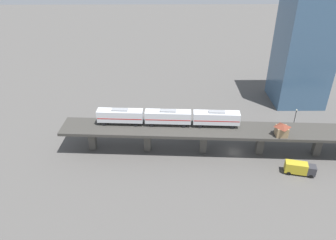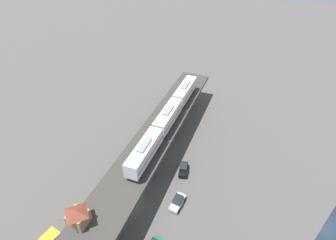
{
  "view_description": "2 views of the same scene",
  "coord_description": "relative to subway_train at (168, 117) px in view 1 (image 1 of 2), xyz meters",
  "views": [
    {
      "loc": [
        71.79,
        -18.67,
        52.28
      ],
      "look_at": [
        -2.41,
        -17.91,
        8.75
      ],
      "focal_mm": 35.0,
      "sensor_mm": 36.0,
      "label": 1
    },
    {
      "loc": [
        -17.43,
        28.59,
        44.73
      ],
      "look_at": [
        -2.41,
        -17.91,
        8.75
      ],
      "focal_mm": 28.0,
      "sensor_mm": 36.0,
      "label": 2
    }
  ],
  "objects": [
    {
      "name": "street_car_green",
      "position": [
        -5.56,
        25.5,
        -8.85
      ],
      "size": [
        2.78,
        4.7,
        1.89
      ],
      "color": "#1E6638",
      "rests_on": "ground"
    },
    {
      "name": "subway_train",
      "position": [
        0.0,
        0.0,
        0.0
      ],
      "size": [
        4.92,
        37.3,
        4.45
      ],
      "color": "silver",
      "rests_on": "elevated_viaduct"
    },
    {
      "name": "street_car_white",
      "position": [
        -6.96,
        15.36,
        -8.85
      ],
      "size": [
        2.44,
        4.62,
        1.89
      ],
      "color": "silver",
      "rests_on": "ground"
    },
    {
      "name": "office_tower",
      "position": [
        -28.47,
        44.46,
        8.21
      ],
      "size": [
        16.0,
        16.0,
        36.0
      ],
      "color": "#3D5B7A",
      "rests_on": "ground"
    },
    {
      "name": "street_lamp",
      "position": [
        -8.83,
        37.51,
        -5.69
      ],
      "size": [
        0.44,
        0.44,
        6.94
      ],
      "color": "black",
      "rests_on": "ground"
    },
    {
      "name": "street_car_black",
      "position": [
        -5.76,
        6.51,
        -8.85
      ],
      "size": [
        2.52,
        4.64,
        1.89
      ],
      "color": "black",
      "rests_on": "ground"
    },
    {
      "name": "signal_hut",
      "position": [
        5.41,
        28.36,
        -0.74
      ],
      "size": [
        3.4,
        3.4,
        3.4
      ],
      "color": "#8C7251",
      "rests_on": "elevated_viaduct"
    },
    {
      "name": "ground_plane",
      "position": [
        2.41,
        17.91,
        -9.79
      ],
      "size": [
        400.0,
        400.0,
        0.0
      ],
      "primitive_type": "plane",
      "color": "#514F4C"
    },
    {
      "name": "elevated_viaduct",
      "position": [
        2.4,
        17.75,
        -3.55
      ],
      "size": [
        13.57,
        92.33,
        7.25
      ],
      "color": "#393733",
      "rests_on": "ground"
    },
    {
      "name": "delivery_truck",
      "position": [
        11.62,
        32.02,
        -8.03
      ],
      "size": [
        3.88,
        7.53,
        3.2
      ],
      "color": "#333338",
      "rests_on": "ground"
    }
  ]
}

